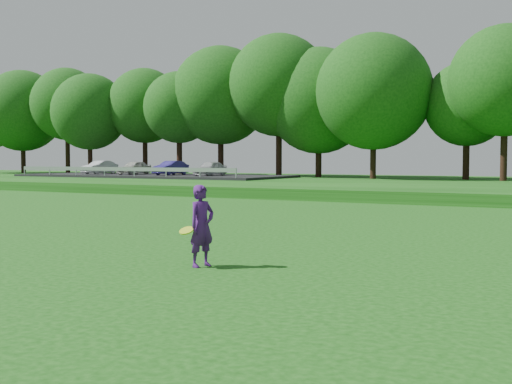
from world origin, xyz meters
The scene contains 6 objects.
ground centered at (0.00, 0.00, 0.00)m, with size 140.00×140.00×0.00m, color #11430D.
berm centered at (0.00, 34.00, 0.30)m, with size 130.00×30.00×0.60m, color #11430D.
walking_path centered at (0.00, 20.00, 0.02)m, with size 130.00×1.60×0.04m, color gray.
treeline centered at (0.00, 38.00, 8.10)m, with size 104.00×7.00×15.00m, color #12430F, non-canonical shape.
parking_lot centered at (-23.97, 32.77, 0.96)m, with size 24.00×9.00×1.38m.
woman centered at (3.67, -0.11, 0.83)m, with size 0.58×0.78×1.65m.
Camera 1 is at (10.92, -10.74, 2.18)m, focal length 45.00 mm.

